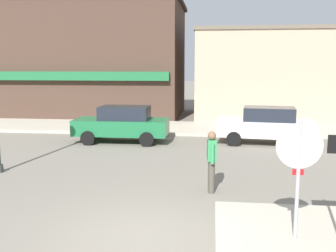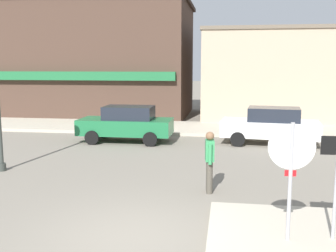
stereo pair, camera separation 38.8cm
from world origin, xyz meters
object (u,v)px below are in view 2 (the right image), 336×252
Objects in this scene: stop_sign at (291,166)px; pedestrian_crossing_near at (210,160)px; parked_car_second at (271,125)px; parked_car_nearest at (127,123)px.

stop_sign is 3.39m from pedestrian_crossing_near.
stop_sign is at bearing -94.12° from parked_car_second.
parked_car_second is at bearing 85.88° from stop_sign.
stop_sign reaches higher than pedestrian_crossing_near.
parked_car_second is (6.13, 0.36, 0.00)m from parked_car_nearest.
stop_sign is 1.43× the size of pedestrian_crossing_near.
pedestrian_crossing_near is at bearing 117.78° from stop_sign.
stop_sign reaches higher than parked_car_second.
stop_sign is 9.81m from parked_car_second.
parked_car_second is at bearing 71.70° from pedestrian_crossing_near.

